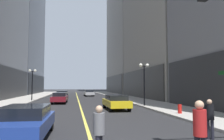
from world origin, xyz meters
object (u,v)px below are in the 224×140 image
(car_blue, at_px, (24,121))
(car_black, at_px, (62,94))
(car_maroon, at_px, (60,97))
(pedestrian_in_black_coat, at_px, (210,116))
(street_lamp_right_mid, at_px, (144,75))
(street_lamp_left_far, at_px, (32,78))
(car_yellow, at_px, (116,102))
(pedestrian_in_red_jacket, at_px, (200,129))
(pedestrian_in_grey_suit, at_px, (99,129))
(fire_hydrant_right, at_px, (180,110))
(car_silver, at_px, (89,93))

(car_blue, bearing_deg, car_black, 89.86)
(car_maroon, bearing_deg, pedestrian_in_black_coat, -70.16)
(street_lamp_right_mid, bearing_deg, street_lamp_left_far, 140.54)
(car_black, bearing_deg, car_yellow, -72.33)
(car_blue, bearing_deg, street_lamp_left_far, 99.40)
(street_lamp_right_mid, bearing_deg, car_blue, -126.58)
(pedestrian_in_red_jacket, bearing_deg, car_yellow, 87.78)
(pedestrian_in_black_coat, xyz_separation_m, pedestrian_in_grey_suit, (-4.72, -1.92, -0.01))
(pedestrian_in_red_jacket, xyz_separation_m, fire_hydrant_right, (4.37, 9.81, -0.63))
(street_lamp_left_far, height_order, fire_hydrant_right, street_lamp_left_far)
(car_blue, relative_size, fire_hydrant_right, 5.73)
(street_lamp_left_far, distance_m, street_lamp_right_mid, 16.58)
(pedestrian_in_grey_suit, height_order, street_lamp_left_far, street_lamp_left_far)
(car_black, xyz_separation_m, pedestrian_in_red_jacket, (5.10, -32.26, 0.32))
(car_blue, distance_m, pedestrian_in_red_jacket, 6.71)
(car_black, bearing_deg, car_blue, -90.14)
(car_yellow, xyz_separation_m, pedestrian_in_black_coat, (1.67, -11.53, 0.20))
(street_lamp_left_far, bearing_deg, car_silver, 57.33)
(car_blue, distance_m, fire_hydrant_right, 11.04)
(street_lamp_left_far, relative_size, fire_hydrant_right, 5.54)
(street_lamp_right_mid, bearing_deg, pedestrian_in_red_jacket, -103.25)
(pedestrian_in_grey_suit, height_order, street_lamp_right_mid, street_lamp_right_mid)
(car_black, relative_size, car_silver, 0.98)
(car_silver, bearing_deg, car_yellow, -88.51)
(car_silver, height_order, pedestrian_in_red_jacket, pedestrian_in_red_jacket)
(car_yellow, distance_m, fire_hydrant_right, 6.04)
(street_lamp_left_far, bearing_deg, pedestrian_in_black_coat, -65.09)
(car_blue, xyz_separation_m, street_lamp_left_far, (-3.76, 22.72, 2.54))
(car_silver, bearing_deg, pedestrian_in_grey_suit, -93.41)
(car_blue, relative_size, car_maroon, 1.00)
(pedestrian_in_grey_suit, distance_m, fire_hydrant_right, 11.15)
(fire_hydrant_right, bearing_deg, pedestrian_in_grey_suit, -128.01)
(pedestrian_in_black_coat, bearing_deg, car_silver, 93.56)
(car_silver, xyz_separation_m, street_lamp_right_mid, (3.99, -24.27, 2.54))
(pedestrian_in_grey_suit, xyz_separation_m, street_lamp_right_mid, (6.36, 15.41, 2.34))
(car_black, height_order, pedestrian_in_red_jacket, pedestrian_in_red_jacket)
(car_black, xyz_separation_m, pedestrian_in_black_coat, (7.33, -29.30, 0.20))
(pedestrian_in_red_jacket, xyz_separation_m, street_lamp_right_mid, (3.87, 16.45, 2.22))
(car_black, bearing_deg, pedestrian_in_black_coat, -75.95)
(car_yellow, relative_size, pedestrian_in_grey_suit, 3.04)
(car_yellow, distance_m, car_silver, 26.24)
(pedestrian_in_grey_suit, bearing_deg, car_black, 94.78)
(car_blue, xyz_separation_m, street_lamp_right_mid, (9.04, 12.18, 2.54))
(pedestrian_in_black_coat, distance_m, pedestrian_in_grey_suit, 5.10)
(car_silver, bearing_deg, street_lamp_right_mid, -80.66)
(pedestrian_in_black_coat, relative_size, fire_hydrant_right, 1.99)
(car_silver, distance_m, street_lamp_right_mid, 24.73)
(car_yellow, relative_size, fire_hydrant_right, 6.02)
(car_black, height_order, car_silver, same)
(pedestrian_in_black_coat, relative_size, street_lamp_right_mid, 0.36)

